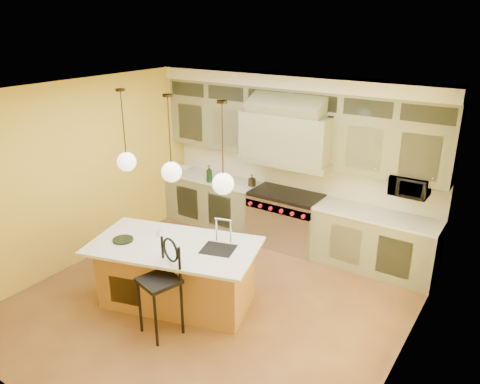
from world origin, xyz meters
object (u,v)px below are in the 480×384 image
Objects in this scene: range at (286,219)px; microwave at (410,186)px; kitchen_island at (177,272)px; counter_stool at (162,281)px.

microwave is (1.95, 0.11, 0.96)m from range.
range is at bearing 64.56° from kitchen_island.
microwave is at bearing 30.76° from kitchen_island.
kitchen_island is 3.56m from microwave.
microwave reaches higher than range.
microwave is (2.34, 2.50, 0.98)m from kitchen_island.
range is 2.43m from kitchen_island.
range is 2.21× the size of microwave.
counter_stool is (0.27, -0.60, 0.25)m from kitchen_island.
counter_stool is (-0.12, -2.99, 0.24)m from range.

